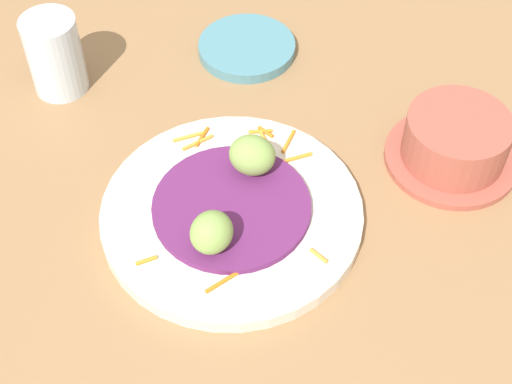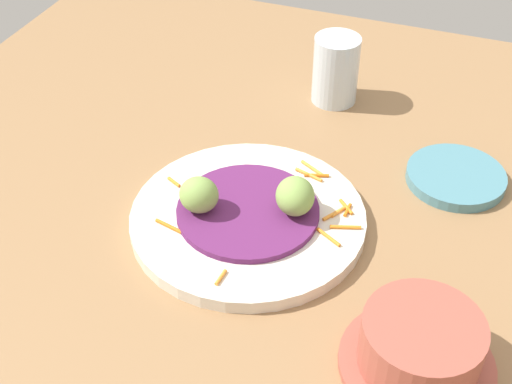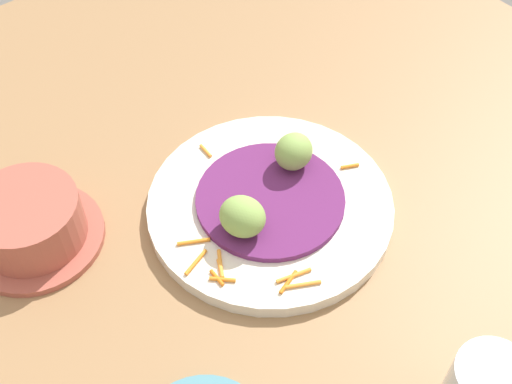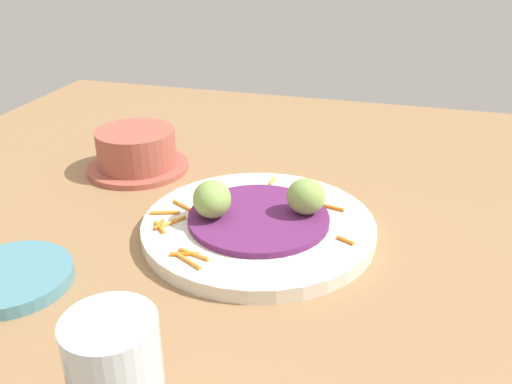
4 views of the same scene
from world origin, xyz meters
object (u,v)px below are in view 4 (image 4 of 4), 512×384
at_px(main_plate, 259,226).
at_px(guac_scoop_center, 306,196).
at_px(terracotta_bowl, 137,152).
at_px(water_glass, 116,378).
at_px(side_plate_small, 11,278).
at_px(guac_scoop_left, 212,199).

relative_size(main_plate, guac_scoop_center, 6.08).
height_order(terracotta_bowl, water_glass, water_glass).
bearing_deg(main_plate, side_plate_small, -52.13).
xyz_separation_m(side_plate_small, terracotta_bowl, (-0.29, -0.01, 0.02)).
distance_m(main_plate, water_glass, 0.29).
xyz_separation_m(side_plate_small, water_glass, (0.13, 0.19, 0.04)).
xyz_separation_m(guac_scoop_left, side_plate_small, (0.15, -0.16, -0.04)).
bearing_deg(terracotta_bowl, guac_scoop_left, 49.30).
height_order(main_plate, terracotta_bowl, terracotta_bowl).
relative_size(main_plate, side_plate_small, 2.22).
relative_size(guac_scoop_center, side_plate_small, 0.37).
height_order(main_plate, guac_scoop_left, guac_scoop_left).
xyz_separation_m(main_plate, terracotta_bowl, (-0.13, -0.22, 0.02)).
distance_m(guac_scoop_center, water_glass, 0.32).
height_order(main_plate, guac_scoop_center, guac_scoop_center).
bearing_deg(water_glass, guac_scoop_center, 167.22).
bearing_deg(guac_scoop_left, side_plate_small, -47.67).
height_order(guac_scoop_left, terracotta_bowl, guac_scoop_left).
xyz_separation_m(main_plate, water_glass, (0.29, -0.02, 0.04)).
relative_size(guac_scoop_center, water_glass, 0.46).
bearing_deg(guac_scoop_center, guac_scoop_left, -70.67).
height_order(side_plate_small, terracotta_bowl, terracotta_bowl).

